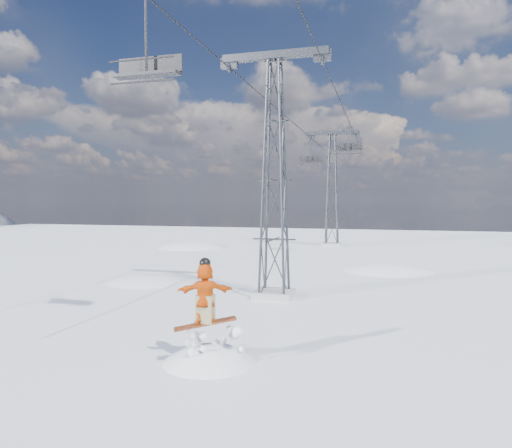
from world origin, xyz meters
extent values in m
plane|color=white|center=(0.00, 0.00, 0.00)|extent=(120.00, 120.00, 0.00)
sphere|color=white|center=(-7.00, 10.00, -7.65)|extent=(16.00, 16.00, 16.00)
sphere|color=white|center=(6.00, 18.00, -9.50)|extent=(20.00, 20.00, 20.00)
sphere|color=white|center=(-12.00, 28.00, -10.40)|extent=(22.00, 22.00, 22.00)
cube|color=#999999|center=(0.80, 8.00, 0.15)|extent=(1.80, 1.80, 0.30)
cube|color=#32353A|center=(0.80, 8.00, 11.25)|extent=(5.00, 0.35, 0.35)
cube|color=#32353A|center=(-1.40, 8.00, 11.05)|extent=(0.80, 0.25, 0.50)
cube|color=#32353A|center=(3.00, 8.00, 11.05)|extent=(0.80, 0.25, 0.50)
cube|color=#999999|center=(0.80, 33.00, 0.15)|extent=(1.80, 1.80, 0.30)
cube|color=#32353A|center=(0.80, 33.00, 11.25)|extent=(5.00, 0.35, 0.35)
cube|color=#32353A|center=(-1.40, 33.00, 11.05)|extent=(0.80, 0.25, 0.50)
cube|color=#32353A|center=(3.00, 33.00, 11.05)|extent=(0.80, 0.25, 0.50)
cylinder|color=black|center=(-1.40, 19.50, 10.85)|extent=(0.06, 51.00, 0.06)
cylinder|color=black|center=(3.00, 19.50, 10.85)|extent=(0.06, 51.00, 0.06)
sphere|color=white|center=(1.02, -0.91, -1.75)|extent=(4.40, 4.40, 4.40)
cube|color=#B94B18|center=(1.02, -1.21, 1.17)|extent=(1.68, 1.10, 0.29)
imported|color=#E05109|center=(1.02, -1.21, 2.03)|extent=(1.63, 1.04, 1.68)
cube|color=#867B52|center=(1.02, -1.21, 1.58)|extent=(0.57, 0.51, 0.77)
sphere|color=black|center=(1.02, -1.21, 2.85)|extent=(0.31, 0.31, 0.31)
cylinder|color=black|center=(-1.40, 0.07, 9.65)|extent=(0.09, 0.09, 2.40)
cube|color=black|center=(-1.40, 0.07, 8.45)|extent=(2.18, 0.49, 0.09)
cube|color=black|center=(-1.40, 0.31, 8.78)|extent=(2.18, 0.07, 0.60)
cylinder|color=black|center=(-1.40, -0.20, 8.18)|extent=(2.18, 0.07, 0.07)
cylinder|color=black|center=(-1.40, -0.26, 8.83)|extent=(2.18, 0.05, 0.05)
cylinder|color=black|center=(3.00, 24.18, 9.68)|extent=(0.09, 0.09, 2.34)
cube|color=black|center=(3.00, 24.18, 8.51)|extent=(2.13, 0.48, 0.09)
cube|color=black|center=(3.00, 24.42, 8.83)|extent=(2.13, 0.06, 0.59)
cylinder|color=black|center=(3.00, 23.92, 8.24)|extent=(2.13, 0.06, 0.06)
cylinder|color=black|center=(3.00, 23.86, 8.88)|extent=(2.13, 0.05, 0.05)
cylinder|color=black|center=(-1.40, 33.00, 9.63)|extent=(0.09, 0.09, 2.44)
cube|color=black|center=(-1.40, 33.00, 8.41)|extent=(2.22, 0.50, 0.09)
cube|color=black|center=(-1.40, 33.24, 8.75)|extent=(2.22, 0.07, 0.61)
cylinder|color=black|center=(-1.40, 32.72, 8.14)|extent=(2.22, 0.07, 0.07)
cylinder|color=black|center=(-1.40, 32.67, 8.80)|extent=(2.22, 0.06, 0.06)
camera|label=1|loc=(5.71, -12.80, 4.58)|focal=32.00mm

